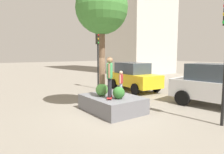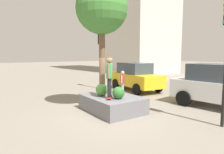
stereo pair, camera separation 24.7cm
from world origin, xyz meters
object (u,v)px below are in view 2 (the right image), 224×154
(planter_ledge, at_px, (112,104))
(skateboarder, at_px, (109,74))
(police_car, at_px, (222,86))
(skateboard, at_px, (109,97))
(passerby_with_bag, at_px, (123,81))
(traffic_light_median, at_px, (100,51))
(taxi_cab, at_px, (135,76))
(plaza_tree, at_px, (102,9))

(planter_ledge, relative_size, skateboarder, 1.60)
(police_car, bearing_deg, skateboard, -113.70)
(police_car, xyz_separation_m, passerby_with_bag, (-5.40, -2.00, -0.20))
(traffic_light_median, bearing_deg, taxi_cab, 43.05)
(skateboard, distance_m, passerby_with_bag, 4.44)
(taxi_cab, height_order, passerby_with_bag, taxi_cab)
(plaza_tree, height_order, traffic_light_median, plaza_tree)
(police_car, relative_size, traffic_light_median, 1.16)
(plaza_tree, bearing_deg, traffic_light_median, 149.73)
(plaza_tree, xyz_separation_m, taxi_cab, (-3.18, 4.84, -3.68))
(passerby_with_bag, bearing_deg, skateboard, -44.91)
(traffic_light_median, distance_m, passerby_with_bag, 3.40)
(skateboard, distance_m, traffic_light_median, 6.99)
(taxi_cab, distance_m, traffic_light_median, 3.28)
(plaza_tree, distance_m, passerby_with_bag, 5.43)
(planter_ledge, distance_m, taxi_cab, 5.84)
(taxi_cab, xyz_separation_m, traffic_light_median, (-1.96, -1.83, 1.88))
(skateboard, height_order, taxi_cab, taxi_cab)
(plaza_tree, bearing_deg, planter_ledge, 34.62)
(plaza_tree, distance_m, taxi_cab, 6.86)
(police_car, height_order, traffic_light_median, traffic_light_median)
(plaza_tree, height_order, passerby_with_bag, plaza_tree)
(skateboarder, relative_size, traffic_light_median, 0.41)
(skateboarder, relative_size, passerby_with_bag, 1.12)
(planter_ledge, bearing_deg, skateboard, -47.63)
(planter_ledge, bearing_deg, plaza_tree, -145.38)
(plaza_tree, relative_size, skateboarder, 2.98)
(planter_ledge, height_order, traffic_light_median, traffic_light_median)
(skateboard, relative_size, skateboarder, 0.43)
(taxi_cab, height_order, traffic_light_median, traffic_light_median)
(taxi_cab, bearing_deg, skateboard, -51.45)
(skateboarder, xyz_separation_m, passerby_with_bag, (-3.14, 3.13, -0.89))
(traffic_light_median, bearing_deg, skateboarder, -27.70)
(plaza_tree, xyz_separation_m, passerby_with_bag, (-2.40, 3.04, -3.80))
(traffic_light_median, bearing_deg, skateboard, -27.70)
(plaza_tree, distance_m, police_car, 6.88)
(planter_ledge, height_order, police_car, police_car)
(plaza_tree, xyz_separation_m, skateboard, (0.74, -0.09, -3.94))
(taxi_cab, relative_size, police_car, 0.92)
(planter_ledge, bearing_deg, traffic_light_median, 153.88)
(skateboard, bearing_deg, taxi_cab, 128.55)
(plaza_tree, bearing_deg, skateboard, -6.88)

